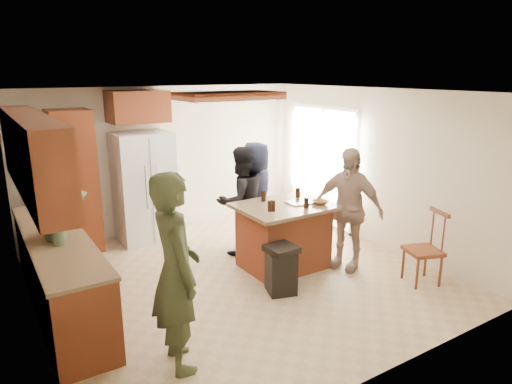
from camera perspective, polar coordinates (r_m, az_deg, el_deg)
room_shell at (r=10.01m, az=14.95°, el=3.58°), size 8.00×5.20×5.00m
person_front_left at (r=4.32m, az=-10.00°, el=-9.87°), size 0.59×0.75×1.90m
person_behind_left at (r=6.91m, az=-1.89°, el=-1.14°), size 0.84×0.54×1.67m
person_behind_right at (r=7.13m, az=-0.02°, el=-0.51°), size 0.99×0.88×1.70m
person_side_right at (r=6.53m, az=11.39°, el=-2.07°), size 0.87×1.14×1.75m
person_counter at (r=5.69m, az=-22.79°, el=-6.32°), size 0.52×1.05×1.60m
left_cabinetry at (r=5.71m, az=-24.30°, el=-4.73°), size 0.64×3.00×2.30m
back_wall_units at (r=7.48m, az=-19.88°, el=3.49°), size 1.80×0.60×2.45m
refrigerator at (r=7.71m, az=-13.77°, el=0.61°), size 0.90×0.76×1.80m
kitchen_island at (r=6.54m, az=3.44°, el=-5.43°), size 1.28×1.03×0.93m
island_items at (r=6.42m, az=5.31°, el=-1.18°), size 0.93×0.70×0.15m
trash_bin at (r=5.86m, az=3.16°, el=-9.57°), size 0.43×0.43×0.63m
spindle_chair at (r=6.45m, az=20.31°, el=-6.88°), size 0.54×0.54×0.99m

